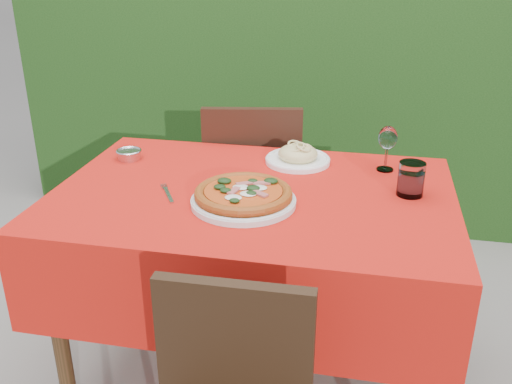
% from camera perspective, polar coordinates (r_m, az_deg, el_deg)
% --- Properties ---
extents(ground, '(60.00, 60.00, 0.00)m').
position_cam_1_polar(ground, '(2.21, -0.26, -17.96)').
color(ground, slate).
rests_on(ground, ground).
extents(hedge, '(3.20, 0.55, 1.78)m').
position_cam_1_polar(hedge, '(3.24, 5.52, 13.66)').
color(hedge, black).
rests_on(hedge, ground).
extents(dining_table, '(1.26, 0.86, 0.75)m').
position_cam_1_polar(dining_table, '(1.87, -0.29, -4.16)').
color(dining_table, '#452A16').
rests_on(dining_table, ground).
extents(chair_far, '(0.46, 0.46, 0.88)m').
position_cam_1_polar(chair_far, '(2.45, -0.30, 0.46)').
color(chair_far, black).
rests_on(chair_far, ground).
extents(pizza_plate, '(0.32, 0.32, 0.06)m').
position_cam_1_polar(pizza_plate, '(1.71, -1.27, -0.39)').
color(pizza_plate, silver).
rests_on(pizza_plate, dining_table).
extents(pasta_plate, '(0.23, 0.23, 0.07)m').
position_cam_1_polar(pasta_plate, '(2.04, 4.20, 3.57)').
color(pasta_plate, white).
rests_on(pasta_plate, dining_table).
extents(water_glass, '(0.08, 0.08, 0.11)m').
position_cam_1_polar(water_glass, '(1.83, 15.23, 1.11)').
color(water_glass, white).
rests_on(water_glass, dining_table).
extents(wine_glass, '(0.06, 0.06, 0.16)m').
position_cam_1_polar(wine_glass, '(1.99, 13.04, 5.13)').
color(wine_glass, silver).
rests_on(wine_glass, dining_table).
extents(fork, '(0.10, 0.15, 0.00)m').
position_cam_1_polar(fork, '(1.79, -8.75, -0.29)').
color(fork, '#AFB0B6').
rests_on(fork, dining_table).
extents(steel_ramekin, '(0.08, 0.08, 0.03)m').
position_cam_1_polar(steel_ramekin, '(2.13, -12.57, 3.64)').
color(steel_ramekin, silver).
rests_on(steel_ramekin, dining_table).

